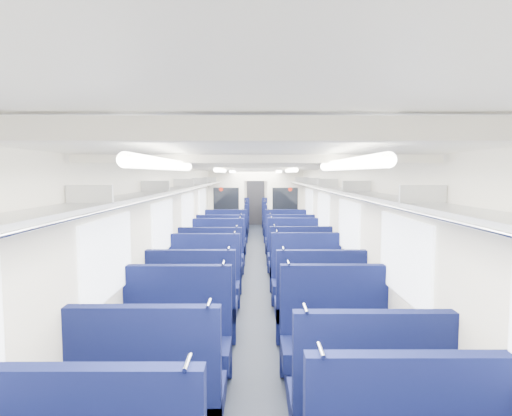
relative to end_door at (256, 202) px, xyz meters
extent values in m
cube|color=black|center=(0.00, -8.94, -1.00)|extent=(2.80, 18.00, 0.01)
cube|color=white|center=(0.00, -8.94, 1.35)|extent=(2.80, 18.00, 0.01)
cube|color=silver|center=(-1.40, -8.94, 0.18)|extent=(0.02, 18.00, 2.35)
cube|color=#11163B|center=(-1.39, -8.94, -0.65)|extent=(0.03, 17.90, 0.70)
cube|color=silver|center=(1.40, -8.94, 0.18)|extent=(0.02, 18.00, 2.35)
cube|color=#11163B|center=(1.39, -8.94, -0.65)|extent=(0.03, 17.90, 0.70)
cube|color=silver|center=(0.00, 0.06, 0.18)|extent=(2.80, 0.02, 2.35)
cube|color=#B2B5BA|center=(-1.22, -8.94, 0.97)|extent=(0.34, 17.40, 0.04)
cylinder|color=silver|center=(-1.04, -8.94, 0.95)|extent=(0.02, 17.40, 0.02)
cube|color=#B2B5BA|center=(-1.22, -14.94, 1.05)|extent=(0.34, 0.03, 0.14)
cube|color=#B2B5BA|center=(-1.22, -12.94, 1.05)|extent=(0.34, 0.03, 0.14)
cube|color=#B2B5BA|center=(-1.22, -10.94, 1.05)|extent=(0.34, 0.03, 0.14)
cube|color=#B2B5BA|center=(-1.22, -8.94, 1.05)|extent=(0.34, 0.03, 0.14)
cube|color=#B2B5BA|center=(-1.22, -6.94, 1.05)|extent=(0.34, 0.03, 0.14)
cube|color=#B2B5BA|center=(-1.22, -4.94, 1.05)|extent=(0.34, 0.03, 0.14)
cube|color=#B2B5BA|center=(-1.22, -2.94, 1.05)|extent=(0.34, 0.03, 0.14)
cube|color=#B2B5BA|center=(-1.22, -0.94, 1.05)|extent=(0.34, 0.03, 0.14)
cube|color=#B2B5BA|center=(1.22, -8.94, 0.97)|extent=(0.34, 17.40, 0.04)
cylinder|color=silver|center=(1.04, -8.94, 0.95)|extent=(0.02, 17.40, 0.02)
cube|color=#B2B5BA|center=(1.22, -14.94, 1.05)|extent=(0.34, 0.03, 0.14)
cube|color=#B2B5BA|center=(1.22, -12.94, 1.05)|extent=(0.34, 0.03, 0.14)
cube|color=#B2B5BA|center=(1.22, -10.94, 1.05)|extent=(0.34, 0.03, 0.14)
cube|color=#B2B5BA|center=(1.22, -8.94, 1.05)|extent=(0.34, 0.03, 0.14)
cube|color=#B2B5BA|center=(1.22, -6.94, 1.05)|extent=(0.34, 0.03, 0.14)
cube|color=#B2B5BA|center=(1.22, -4.94, 1.05)|extent=(0.34, 0.03, 0.14)
cube|color=#B2B5BA|center=(1.22, -2.94, 1.05)|extent=(0.34, 0.03, 0.14)
cube|color=#B2B5BA|center=(1.22, -0.94, 1.05)|extent=(0.34, 0.03, 0.14)
cube|color=white|center=(-1.38, -14.14, 0.42)|extent=(0.02, 1.30, 0.75)
cube|color=white|center=(-1.38, -11.84, 0.42)|extent=(0.02, 1.30, 0.75)
cube|color=white|center=(-1.38, -9.54, 0.42)|extent=(0.02, 1.30, 0.75)
cube|color=white|center=(-1.38, -7.24, 0.42)|extent=(0.02, 1.30, 0.75)
cube|color=white|center=(-1.38, -4.44, 0.42)|extent=(0.02, 1.30, 0.75)
cube|color=white|center=(-1.38, -2.14, 0.42)|extent=(0.02, 1.30, 0.75)
cube|color=white|center=(1.38, -14.14, 0.42)|extent=(0.02, 1.30, 0.75)
cube|color=white|center=(1.38, -11.84, 0.42)|extent=(0.02, 1.30, 0.75)
cube|color=white|center=(1.38, -9.54, 0.42)|extent=(0.02, 1.30, 0.75)
cube|color=white|center=(1.38, -7.24, 0.42)|extent=(0.02, 1.30, 0.75)
cube|color=white|center=(1.38, -4.44, 0.42)|extent=(0.02, 1.30, 0.75)
cube|color=white|center=(1.38, -2.14, 0.42)|extent=(0.02, 1.30, 0.75)
cube|color=silver|center=(0.00, -16.94, 1.31)|extent=(2.70, 0.06, 0.06)
cube|color=silver|center=(0.00, -14.94, 1.31)|extent=(2.70, 0.06, 0.06)
cube|color=silver|center=(0.00, -12.94, 1.31)|extent=(2.70, 0.06, 0.06)
cube|color=silver|center=(0.00, -10.94, 1.31)|extent=(2.70, 0.06, 0.06)
cube|color=silver|center=(0.00, -8.94, 1.31)|extent=(2.70, 0.06, 0.06)
cube|color=silver|center=(0.00, -6.94, 1.31)|extent=(2.70, 0.06, 0.06)
cube|color=silver|center=(0.00, -4.94, 1.31)|extent=(2.70, 0.06, 0.06)
cube|color=silver|center=(0.00, -2.94, 1.31)|extent=(2.70, 0.06, 0.06)
cube|color=silver|center=(0.00, -0.94, 1.31)|extent=(2.70, 0.06, 0.06)
cylinder|color=white|center=(-0.55, -15.44, 1.26)|extent=(0.07, 1.60, 0.07)
cylinder|color=white|center=(-0.55, -11.44, 1.26)|extent=(0.07, 1.60, 0.07)
cylinder|color=white|center=(-0.55, -7.94, 1.26)|extent=(0.07, 1.60, 0.07)
cylinder|color=white|center=(-0.55, -3.44, 1.26)|extent=(0.07, 1.60, 0.07)
cylinder|color=white|center=(0.55, -15.44, 1.26)|extent=(0.07, 1.60, 0.07)
cylinder|color=white|center=(0.55, -11.44, 1.26)|extent=(0.07, 1.60, 0.07)
cylinder|color=white|center=(0.55, -7.94, 1.26)|extent=(0.07, 1.60, 0.07)
cylinder|color=white|center=(0.55, -3.44, 1.26)|extent=(0.07, 1.60, 0.07)
cube|color=black|center=(0.00, 0.00, 0.00)|extent=(0.75, 0.06, 2.00)
cube|color=silver|center=(-0.88, -5.62, 0.18)|extent=(1.05, 0.08, 2.35)
cube|color=black|center=(-0.87, -5.67, 0.40)|extent=(0.76, 0.02, 0.80)
cylinder|color=red|center=(-1.02, -5.67, 0.75)|extent=(0.12, 0.01, 0.12)
cube|color=silver|center=(0.88, -5.62, 0.18)|extent=(1.05, 0.08, 2.35)
cube|color=black|center=(0.87, -5.67, 0.40)|extent=(0.76, 0.02, 0.80)
cylinder|color=red|center=(1.02, -5.67, 0.75)|extent=(0.12, 0.01, 0.12)
cube|color=silver|center=(0.00, -5.62, 1.17)|extent=(0.70, 0.08, 0.35)
cylinder|color=silver|center=(-0.34, -15.97, 0.26)|extent=(0.02, 0.17, 0.02)
cylinder|color=silver|center=(0.34, -15.83, 0.26)|extent=(0.02, 0.17, 0.02)
cube|color=#0E1547|center=(-0.83, -14.77, -0.61)|extent=(1.14, 0.60, 0.20)
cube|color=#0E1547|center=(-0.83, -15.02, -0.37)|extent=(1.14, 0.11, 1.22)
cylinder|color=silver|center=(-0.34, -15.02, 0.26)|extent=(0.02, 0.17, 0.02)
cube|color=#0E1547|center=(0.83, -14.89, -0.61)|extent=(1.14, 0.60, 0.20)
cube|color=#0E1547|center=(0.83, -15.14, -0.37)|extent=(1.14, 0.11, 1.22)
cylinder|color=silver|center=(0.34, -15.14, 0.26)|extent=(0.02, 0.17, 0.02)
cube|color=#0E1547|center=(-0.83, -13.90, -0.61)|extent=(1.14, 0.60, 0.20)
cube|color=#0E133B|center=(-0.83, -13.90, -0.85)|extent=(1.05, 0.48, 0.29)
cube|color=#0E1547|center=(-0.83, -13.65, -0.37)|extent=(1.14, 0.11, 1.22)
cylinder|color=silver|center=(-0.34, -13.65, 0.26)|extent=(0.02, 0.17, 0.02)
cube|color=#0E1547|center=(0.83, -13.88, -0.61)|extent=(1.14, 0.60, 0.20)
cube|color=#0E133B|center=(0.83, -13.88, -0.85)|extent=(1.05, 0.48, 0.29)
cube|color=#0E1547|center=(0.83, -13.63, -0.37)|extent=(1.14, 0.11, 1.22)
cylinder|color=silver|center=(0.34, -13.63, 0.26)|extent=(0.02, 0.17, 0.02)
cube|color=#0E1547|center=(-0.83, -12.53, -0.61)|extent=(1.14, 0.60, 0.20)
cube|color=#0E133B|center=(-0.83, -12.53, -0.85)|extent=(1.05, 0.48, 0.29)
cube|color=#0E1547|center=(-0.83, -12.77, -0.37)|extent=(1.14, 0.11, 1.22)
cylinder|color=silver|center=(-0.34, -12.77, 0.26)|extent=(0.02, 0.17, 0.02)
cube|color=#0E1547|center=(0.83, -12.54, -0.61)|extent=(1.14, 0.60, 0.20)
cube|color=#0E133B|center=(0.83, -12.54, -0.85)|extent=(1.05, 0.48, 0.29)
cube|color=#0E1547|center=(0.83, -12.79, -0.37)|extent=(1.14, 0.11, 1.22)
cylinder|color=silver|center=(0.34, -12.79, 0.26)|extent=(0.02, 0.17, 0.02)
cube|color=#0E1547|center=(-0.83, -11.58, -0.61)|extent=(1.14, 0.60, 0.20)
cube|color=#0E133B|center=(-0.83, -11.58, -0.85)|extent=(1.05, 0.48, 0.29)
cube|color=#0E1547|center=(-0.83, -11.33, -0.37)|extent=(1.14, 0.11, 1.22)
cylinder|color=silver|center=(-0.34, -11.33, 0.26)|extent=(0.02, 0.17, 0.02)
cube|color=#0E1547|center=(0.83, -11.47, -0.61)|extent=(1.14, 0.60, 0.20)
cube|color=#0E133B|center=(0.83, -11.47, -0.85)|extent=(1.05, 0.48, 0.29)
cube|color=#0E1547|center=(0.83, -11.22, -0.37)|extent=(1.14, 0.11, 1.22)
cylinder|color=silver|center=(0.34, -11.22, 0.26)|extent=(0.02, 0.17, 0.02)
cube|color=#0E1547|center=(-0.83, -10.30, -0.61)|extent=(1.14, 0.60, 0.20)
cube|color=#0E133B|center=(-0.83, -10.30, -0.85)|extent=(1.05, 0.48, 0.29)
cube|color=#0E1547|center=(-0.83, -10.54, -0.37)|extent=(1.14, 0.11, 1.22)
cylinder|color=silver|center=(-0.34, -10.54, 0.26)|extent=(0.02, 0.17, 0.02)
cube|color=#0E1547|center=(0.83, -10.18, -0.61)|extent=(1.14, 0.60, 0.20)
cube|color=#0E133B|center=(0.83, -10.18, -0.85)|extent=(1.05, 0.48, 0.29)
cube|color=#0E1547|center=(0.83, -10.42, -0.37)|extent=(1.14, 0.11, 1.22)
cylinder|color=silver|center=(0.34, -10.42, 0.26)|extent=(0.02, 0.17, 0.02)
cube|color=#0E1547|center=(-0.83, -9.29, -0.61)|extent=(1.14, 0.60, 0.20)
cube|color=#0E133B|center=(-0.83, -9.29, -0.85)|extent=(1.05, 0.48, 0.29)
cube|color=#0E1547|center=(-0.83, -9.04, -0.37)|extent=(1.14, 0.11, 1.22)
cylinder|color=silver|center=(-0.34, -9.04, 0.26)|extent=(0.02, 0.17, 0.02)
cube|color=#0E1547|center=(0.83, -9.16, -0.61)|extent=(1.14, 0.60, 0.20)
cube|color=#0E133B|center=(0.83, -9.16, -0.85)|extent=(1.05, 0.48, 0.29)
cube|color=#0E1547|center=(0.83, -8.91, -0.37)|extent=(1.14, 0.11, 1.22)
cylinder|color=silver|center=(0.34, -8.91, 0.26)|extent=(0.02, 0.17, 0.02)
cube|color=#0E1547|center=(-0.83, -7.98, -0.61)|extent=(1.14, 0.60, 0.20)
cube|color=#0E133B|center=(-0.83, -7.98, -0.85)|extent=(1.05, 0.48, 0.29)
cube|color=#0E1547|center=(-0.83, -8.23, -0.37)|extent=(1.14, 0.11, 1.22)
cylinder|color=silver|center=(-0.34, -8.23, 0.26)|extent=(0.02, 0.17, 0.02)
cube|color=#0E1547|center=(0.83, -7.93, -0.61)|extent=(1.14, 0.60, 0.20)
cube|color=#0E133B|center=(0.83, -7.93, -0.85)|extent=(1.05, 0.48, 0.29)
cube|color=#0E1547|center=(0.83, -8.17, -0.37)|extent=(1.14, 0.11, 1.22)
cylinder|color=silver|center=(0.34, -8.17, 0.26)|extent=(0.02, 0.17, 0.02)
cube|color=#0E1547|center=(-0.83, -7.04, -0.61)|extent=(1.14, 0.60, 0.20)
cube|color=#0E133B|center=(-0.83, -7.04, -0.85)|extent=(1.05, 0.48, 0.29)
cube|color=#0E1547|center=(-0.83, -6.80, -0.37)|extent=(1.14, 0.11, 1.22)
cylinder|color=silver|center=(-0.34, -6.80, 0.26)|extent=(0.02, 0.17, 0.02)
cube|color=#0E1547|center=(0.83, -7.00, -0.61)|extent=(1.14, 0.60, 0.20)
cube|color=#0E133B|center=(0.83, -7.00, -0.85)|extent=(1.05, 0.48, 0.29)
cube|color=#0E1547|center=(0.83, -6.75, -0.37)|extent=(1.14, 0.11, 1.22)
cylinder|color=silver|center=(0.34, -6.75, 0.26)|extent=(0.02, 0.17, 0.02)
cube|color=#0E1547|center=(-0.83, -4.64, -0.61)|extent=(1.14, 0.60, 0.20)
cube|color=#0E133B|center=(-0.83, -4.64, -0.85)|extent=(1.05, 0.48, 0.29)
cube|color=#0E1547|center=(-0.83, -4.89, -0.37)|extent=(1.14, 0.11, 1.22)
cylinder|color=silver|center=(-0.34, -4.89, 0.26)|extent=(0.02, 0.17, 0.02)
cube|color=#0E1547|center=(0.83, -4.73, -0.61)|extent=(1.14, 0.60, 0.20)
cube|color=#0E133B|center=(0.83, -4.73, -0.85)|extent=(1.05, 0.48, 0.29)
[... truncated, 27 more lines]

